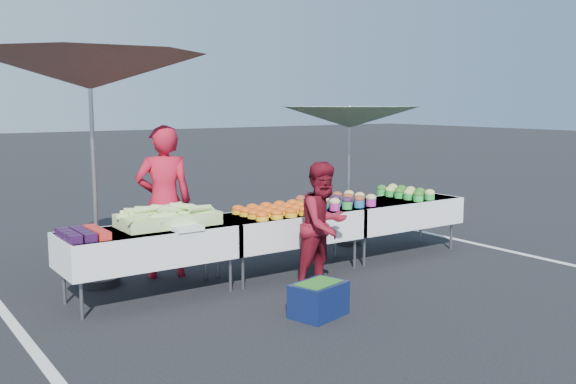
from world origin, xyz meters
TOP-DOWN VIEW (x-y plane):
  - ground at (0.00, 0.00)m, footprint 80.00×80.00m
  - stripe_left at (-3.20, 0.00)m, footprint 0.10×5.00m
  - stripe_right at (3.20, 0.00)m, footprint 0.10×5.00m
  - table_left at (-1.80, 0.00)m, footprint 1.86×0.81m
  - table_center at (0.00, 0.00)m, footprint 1.86×0.81m
  - table_right at (1.80, 0.00)m, footprint 1.86×0.81m
  - berry_punnets at (-2.51, -0.06)m, footprint 0.40×0.54m
  - corn_pile at (-1.56, 0.04)m, footprint 1.16×0.57m
  - plastic_bags at (-1.50, -0.30)m, footprint 0.30×0.25m
  - carrot_bowls at (-0.15, -0.01)m, footprint 0.95×0.69m
  - potato_cups at (0.75, 0.00)m, footprint 0.94×0.58m
  - bean_baskets at (2.06, 0.08)m, footprint 0.36×0.86m
  - vendor at (-1.32, 0.68)m, footprint 0.76×0.62m
  - customer at (-0.03, -0.75)m, footprint 0.78×0.65m
  - umbrella_left at (-2.10, 0.80)m, footprint 3.24×3.24m
  - umbrella_right at (1.63, 0.80)m, footprint 2.07×2.07m
  - storage_bin at (-0.68, -1.51)m, footprint 0.60×0.50m

SIDE VIEW (x-z plane):
  - ground at x=0.00m, z-range 0.00..0.00m
  - stripe_left at x=-3.20m, z-range 0.00..0.00m
  - stripe_right at x=3.20m, z-range 0.00..0.00m
  - storage_bin at x=-0.68m, z-range 0.01..0.35m
  - table_left at x=-1.80m, z-range 0.21..0.96m
  - table_center at x=0.00m, z-range 0.21..0.96m
  - table_right at x=1.80m, z-range 0.21..0.96m
  - customer at x=-0.03m, z-range 0.00..1.43m
  - plastic_bags at x=-1.50m, z-range 0.75..0.80m
  - berry_punnets at x=-2.51m, z-range 0.75..0.83m
  - carrot_bowls at x=-0.15m, z-range 0.75..0.85m
  - bean_baskets at x=2.06m, z-range 0.75..0.90m
  - potato_cups at x=0.75m, z-range 0.75..0.91m
  - corn_pile at x=-1.56m, z-range 0.71..0.97m
  - vendor at x=-1.32m, z-range 0.00..1.82m
  - umbrella_right at x=1.63m, z-range 0.83..2.87m
  - umbrella_left at x=-2.10m, z-range 1.07..3.72m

